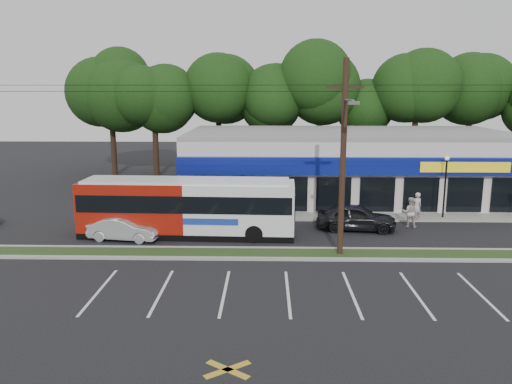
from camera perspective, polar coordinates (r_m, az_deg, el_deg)
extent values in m
plane|color=black|center=(25.37, 3.07, -7.92)|extent=(120.00, 120.00, 0.00)
cube|color=#213D19|center=(26.30, 3.01, -7.07)|extent=(40.00, 1.60, 0.12)
cube|color=#9E9E93|center=(25.49, 3.07, -7.66)|extent=(40.00, 0.25, 0.14)
cube|color=#9E9E93|center=(27.10, 2.96, -6.48)|extent=(40.00, 0.25, 0.14)
cube|color=#9E9E93|center=(34.46, 10.96, -2.79)|extent=(32.00, 2.20, 0.10)
cube|color=silver|center=(40.85, 10.17, 2.97)|extent=(25.00, 12.00, 5.00)
cube|color=navy|center=(34.62, 11.79, 2.90)|extent=(25.00, 0.50, 1.20)
cube|color=black|center=(35.15, 11.60, -0.28)|extent=(24.00, 0.12, 2.40)
cube|color=yellow|center=(36.31, 22.80, 2.63)|extent=(6.00, 0.06, 0.70)
cube|color=gray|center=(40.55, 10.30, 6.67)|extent=(25.00, 12.00, 0.30)
cylinder|color=black|center=(25.44, 9.91, 3.59)|extent=(0.30, 0.30, 10.00)
cube|color=black|center=(25.21, 10.19, 11.71)|extent=(1.80, 0.12, 0.12)
cylinder|color=#59595E|center=(24.03, 10.58, 10.29)|extent=(0.10, 2.40, 0.10)
cube|color=#59595E|center=(22.75, 11.10, 9.96)|extent=(0.50, 0.25, 0.15)
cylinder|color=black|center=(24.94, 3.22, 12.11)|extent=(50.00, 0.02, 0.02)
cylinder|color=black|center=(24.94, 3.21, 11.42)|extent=(50.00, 0.02, 0.02)
cylinder|color=black|center=(35.38, 20.76, 0.27)|extent=(0.12, 0.12, 4.00)
sphere|color=silver|center=(35.06, 21.01, 3.64)|extent=(0.30, 0.30, 0.30)
cylinder|color=black|center=(52.48, -15.61, 4.98)|extent=(0.56, 0.56, 5.72)
sphere|color=black|center=(52.18, -15.95, 11.08)|extent=(6.76, 6.76, 6.76)
cylinder|color=black|center=(51.25, -10.23, 5.07)|extent=(0.56, 0.56, 5.72)
sphere|color=black|center=(50.95, -10.46, 11.33)|extent=(6.76, 6.76, 6.76)
cylinder|color=black|center=(50.50, -4.64, 5.12)|extent=(0.56, 0.56, 5.72)
sphere|color=black|center=(50.19, -4.75, 11.48)|extent=(6.76, 6.76, 6.76)
cylinder|color=black|center=(50.23, 1.06, 5.12)|extent=(0.56, 0.56, 5.72)
sphere|color=black|center=(49.92, 1.09, 11.51)|extent=(6.76, 6.76, 6.76)
cylinder|color=black|center=(50.46, 6.77, 5.08)|extent=(0.56, 0.56, 5.72)
sphere|color=black|center=(50.15, 6.92, 11.43)|extent=(6.76, 6.76, 6.76)
cylinder|color=black|center=(51.18, 12.37, 4.98)|extent=(0.56, 0.56, 5.72)
sphere|color=black|center=(50.88, 12.65, 11.24)|extent=(6.76, 6.76, 6.76)
cylinder|color=black|center=(52.37, 17.77, 4.84)|extent=(0.56, 0.56, 5.72)
sphere|color=black|center=(52.07, 18.15, 10.96)|extent=(6.76, 6.76, 6.76)
cylinder|color=black|center=(54.00, 22.88, 4.67)|extent=(0.56, 0.56, 5.72)
sphere|color=black|center=(53.71, 23.35, 10.60)|extent=(6.76, 6.76, 6.76)
cube|color=maroon|center=(30.32, -13.69, -1.46)|extent=(6.35, 2.84, 2.87)
cube|color=white|center=(29.11, -1.81, -1.67)|extent=(6.35, 2.84, 2.87)
cube|color=black|center=(29.95, -7.79, -4.55)|extent=(12.61, 3.02, 0.37)
cube|color=black|center=(29.48, -7.89, -0.93)|extent=(12.36, 3.12, 0.99)
cube|color=black|center=(28.96, 4.43, -1.40)|extent=(0.14, 2.22, 1.46)
cube|color=#193899|center=(28.17, -5.22, -3.42)|extent=(3.13, 0.15, 0.37)
cube|color=white|center=(29.26, -7.95, 1.26)|extent=(11.98, 2.78, 0.19)
cylinder|color=black|center=(29.94, -16.53, -4.34)|extent=(1.01, 0.33, 1.00)
cylinder|color=black|center=(32.09, -15.11, -3.21)|extent=(1.01, 0.33, 1.00)
cylinder|color=black|center=(28.23, -0.23, -4.81)|extent=(1.01, 0.33, 1.00)
cylinder|color=black|center=(30.51, 0.05, -3.56)|extent=(1.01, 0.33, 1.00)
imported|color=black|center=(31.25, 11.35, -2.82)|extent=(5.02, 2.50, 1.64)
imported|color=#B0B2B8|center=(29.65, -14.84, -4.07)|extent=(4.22, 1.98, 1.34)
imported|color=beige|center=(34.30, 17.88, -1.63)|extent=(0.80, 0.63, 1.94)
imported|color=beige|center=(32.69, 17.17, -2.23)|extent=(1.07, 0.92, 1.92)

